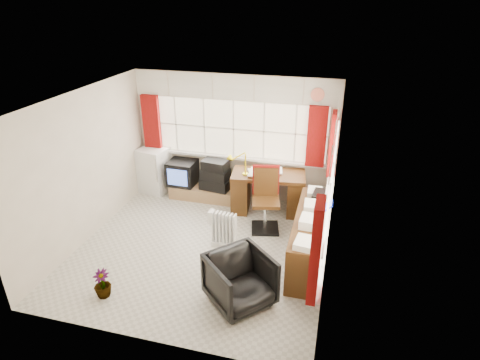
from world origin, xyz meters
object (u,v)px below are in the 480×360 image
object	(u,v)px
desk_lamp	(245,159)
crt_tv	(182,173)
desk	(268,190)
mini_fridge	(155,170)
task_chair	(266,196)
tv_bench	(205,192)
credenza	(310,237)
office_chair	(240,280)
radiator	(224,233)

from	to	relation	value
desk_lamp	crt_tv	world-z (taller)	desk_lamp
desk	mini_fridge	size ratio (longest dim) A/B	1.52
task_chair	tv_bench	distance (m)	1.67
tv_bench	mini_fridge	world-z (taller)	mini_fridge
crt_tv	credenza	bearing A→B (deg)	-29.27
office_chair	mini_fridge	distance (m)	3.86
credenza	office_chair	bearing A→B (deg)	-122.63
office_chair	credenza	distance (m)	1.49
radiator	credenza	size ratio (longest dim) A/B	0.31
task_chair	office_chair	size ratio (longest dim) A/B	1.43
desk_lamp	tv_bench	xyz separation A→B (m)	(-0.93, 0.33, -0.97)
task_chair	office_chair	bearing A→B (deg)	-88.11
desk	desk_lamp	size ratio (longest dim) A/B	3.19
office_chair	radiator	distance (m)	1.36
desk_lamp	mini_fridge	distance (m)	2.19
radiator	tv_bench	distance (m)	1.79
desk_lamp	radiator	size ratio (longest dim) A/B	0.72
office_chair	desk	bearing A→B (deg)	46.04
radiator	crt_tv	size ratio (longest dim) A/B	1.11
credenza	desk	bearing A→B (deg)	125.01
desk	credenza	bearing A→B (deg)	-54.99
desk	crt_tv	xyz separation A→B (m)	(-1.84, 0.22, 0.06)
desk	task_chair	size ratio (longest dim) A/B	1.25
crt_tv	mini_fridge	distance (m)	0.64
desk_lamp	tv_bench	bearing A→B (deg)	160.38
office_chair	desk_lamp	bearing A→B (deg)	55.72
tv_bench	mini_fridge	xyz separation A→B (m)	(-1.12, 0.08, 0.35)
task_chair	crt_tv	size ratio (longest dim) A/B	2.03
desk	mini_fridge	bearing A→B (deg)	173.75
credenza	crt_tv	size ratio (longest dim) A/B	3.53
desk	task_chair	world-z (taller)	task_chair
tv_bench	desk_lamp	bearing A→B (deg)	-19.62
credenza	tv_bench	size ratio (longest dim) A/B	1.43
office_chair	crt_tv	xyz separation A→B (m)	(-1.96, 2.80, 0.14)
tv_bench	mini_fridge	size ratio (longest dim) A/B	1.48
tv_bench	mini_fridge	distance (m)	1.18
crt_tv	mini_fridge	size ratio (longest dim) A/B	0.60
desk	mini_fridge	xyz separation A→B (m)	(-2.47, 0.27, 0.04)
task_chair	radiator	world-z (taller)	task_chair
desk_lamp	office_chair	size ratio (longest dim) A/B	0.56
office_chair	radiator	world-z (taller)	office_chair
credenza	mini_fridge	world-z (taller)	mini_fridge
radiator	credenza	distance (m)	1.40
desk_lamp	crt_tv	bearing A→B (deg)	165.66
mini_fridge	task_chair	bearing A→B (deg)	-18.20
office_chair	mini_fridge	bearing A→B (deg)	85.54
mini_fridge	desk_lamp	bearing A→B (deg)	-11.34
radiator	mini_fridge	distance (m)	2.60
radiator	credenza	bearing A→B (deg)	1.35
desk_lamp	task_chair	bearing A→B (deg)	-41.48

